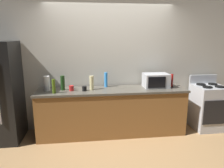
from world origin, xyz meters
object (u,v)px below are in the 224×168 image
at_px(bottle_hot_sauce, 172,80).
at_px(mug_red, 71,88).
at_px(microwave, 156,80).
at_px(bottle_wine, 63,83).
at_px(bottle_hand_soap, 92,83).
at_px(paper_towel_roll, 47,83).
at_px(bottle_olive_oil, 54,86).
at_px(bottle_spray_cleaner, 106,80).
at_px(mug_black, 84,89).
at_px(stove_range, 208,107).

relative_size(bottle_hot_sauce, mug_red, 2.60).
distance_m(microwave, bottle_wine, 1.79).
xyz_separation_m(microwave, mug_red, (-1.63, -0.07, -0.09)).
distance_m(bottle_hot_sauce, bottle_hand_soap, 1.59).
height_order(paper_towel_roll, bottle_wine, bottle_wine).
bearing_deg(bottle_wine, bottle_hot_sauce, 0.51).
distance_m(microwave, bottle_hot_sauce, 0.33).
xyz_separation_m(bottle_hand_soap, bottle_olive_oil, (-0.67, -0.16, -0.01)).
xyz_separation_m(bottle_olive_oil, bottle_spray_cleaner, (0.96, 0.36, 0.02)).
bearing_deg(bottle_olive_oil, bottle_hot_sauce, 5.87).
height_order(bottle_hand_soap, mug_black, bottle_hand_soap).
bearing_deg(bottle_hot_sauce, bottle_wine, -179.49).
relative_size(bottle_spray_cleaner, mug_red, 3.00).
xyz_separation_m(bottle_hot_sauce, bottle_spray_cleaner, (-1.30, 0.13, 0.02)).
bearing_deg(microwave, bottle_hot_sauce, 3.74).
bearing_deg(microwave, bottle_spray_cleaner, 171.22).
bearing_deg(microwave, bottle_wine, 179.91).
bearing_deg(microwave, stove_range, -2.45).
xyz_separation_m(stove_range, bottle_wine, (-2.92, 0.05, 0.57)).
relative_size(stove_range, mug_red, 11.27).
bearing_deg(mug_black, bottle_wine, 164.23).
bearing_deg(stove_range, bottle_olive_oil, -176.95).
bearing_deg(microwave, paper_towel_roll, 179.94).
bearing_deg(mug_red, stove_range, 0.44).
bearing_deg(bottle_hand_soap, microwave, 2.11).
relative_size(bottle_hot_sauce, bottle_olive_oil, 0.99).
bearing_deg(bottle_hot_sauce, bottle_spray_cleaner, 174.39).
bearing_deg(bottle_hot_sauce, mug_black, -175.65).
relative_size(bottle_hand_soap, mug_red, 2.75).
height_order(bottle_hand_soap, mug_red, bottle_hand_soap).
xyz_separation_m(stove_range, mug_red, (-2.76, -0.02, 0.49)).
bearing_deg(mug_red, bottle_olive_oil, -154.32).
bearing_deg(bottle_spray_cleaner, mug_red, -161.69).
distance_m(stove_range, paper_towel_roll, 3.26).
xyz_separation_m(bottle_wine, bottle_hand_soap, (0.53, -0.05, -0.00)).
height_order(microwave, mug_black, microwave).
bearing_deg(mug_black, microwave, 4.49).
relative_size(bottle_wine, mug_red, 2.84).
height_order(paper_towel_roll, bottle_spray_cleaner, bottle_spray_cleaner).
relative_size(microwave, paper_towel_roll, 1.78).
distance_m(stove_range, microwave, 1.26).
relative_size(paper_towel_roll, mug_black, 3.16).
bearing_deg(paper_towel_roll, bottle_wine, 0.12).
height_order(bottle_hot_sauce, bottle_olive_oil, bottle_olive_oil).
height_order(stove_range, paper_towel_roll, paper_towel_roll).
bearing_deg(bottle_olive_oil, stove_range, 3.05).
bearing_deg(mug_red, bottle_wine, 155.83).
bearing_deg(bottle_spray_cleaner, bottle_hand_soap, -145.71).
distance_m(bottle_spray_cleaner, mug_black, 0.51).
distance_m(bottle_olive_oil, bottle_spray_cleaner, 1.02).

